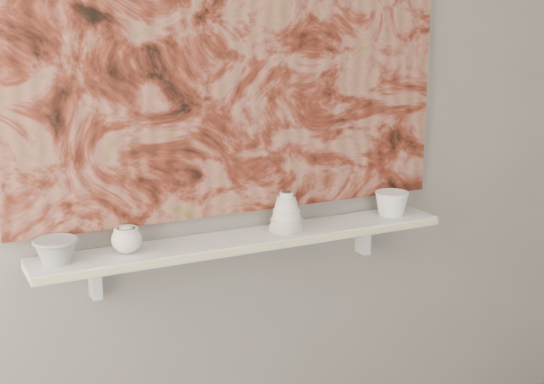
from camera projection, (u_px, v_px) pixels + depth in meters
wall_back at (235, 104)px, 2.44m from camera, size 3.60×0.00×3.60m
shelf at (248, 240)px, 2.46m from camera, size 1.40×0.18×0.03m
shelf_stripe at (260, 248)px, 2.38m from camera, size 1.40×0.01×0.02m
bracket_left at (95, 279)px, 2.33m from camera, size 0.03×0.06×0.12m
bracket_right at (363, 237)px, 2.75m from camera, size 0.03×0.06×0.12m
painting at (236, 44)px, 2.39m from camera, size 1.50×0.02×1.10m
house_motif at (356, 131)px, 2.65m from camera, size 0.09×0.00×0.08m
bowl_grey at (56, 251)px, 2.19m from camera, size 0.14×0.14×0.08m
cup_cream at (127, 240)px, 2.28m from camera, size 0.11×0.11×0.08m
bell_vessel at (286, 211)px, 2.51m from camera, size 0.14×0.14×0.13m
bowl_white at (392, 203)px, 2.70m from camera, size 0.14×0.14×0.09m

